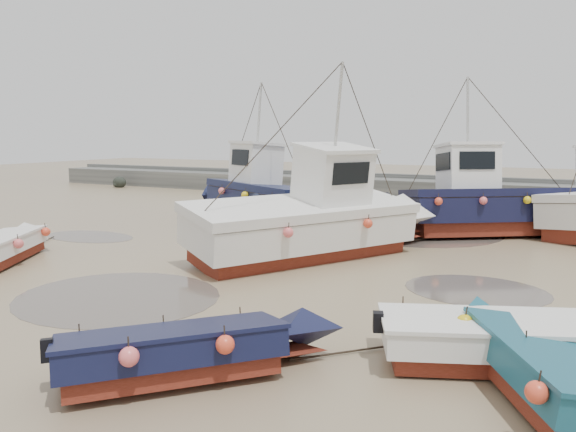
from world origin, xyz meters
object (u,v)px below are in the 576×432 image
dinghy_0 (6,244)px  cabin_boat_0 (255,195)px  dinghy_2 (534,355)px  dinghy_3 (530,337)px  dinghy_1 (194,345)px  cabin_boat_1 (316,217)px  cabin_boat_2 (476,202)px  person (256,239)px

dinghy_0 → cabin_boat_0: (3.57, 9.59, 0.81)m
dinghy_2 → cabin_boat_0: bearing=106.4°
dinghy_0 → dinghy_3: 15.56m
dinghy_1 → cabin_boat_1: (-2.00, 9.41, 0.77)m
dinghy_1 → cabin_boat_2: size_ratio=0.55×
dinghy_0 → cabin_boat_0: cabin_boat_0 is taller
cabin_boat_1 → person: (-3.33, 1.79, -1.32)m
dinghy_1 → cabin_boat_1: bearing=145.6°
cabin_boat_2 → person: 8.76m
dinghy_0 → dinghy_2: size_ratio=1.11×
dinghy_2 → cabin_boat_1: (-7.06, 7.32, 0.76)m
dinghy_0 → person: bearing=23.9°
dinghy_0 → cabin_boat_1: bearing=1.8°
dinghy_0 → person: (5.23, 6.85, -0.54)m
dinghy_1 → cabin_boat_2: cabin_boat_2 is taller
dinghy_0 → cabin_boat_0: bearing=40.9°
dinghy_3 → person: 13.18m
dinghy_3 → cabin_boat_0: bearing=-154.3°
cabin_boat_2 → dinghy_0: bearing=98.5°
dinghy_3 → dinghy_1: bearing=-80.7°
dinghy_2 → cabin_boat_0: cabin_boat_0 is taller
dinghy_0 → cabin_boat_1: (8.56, 5.05, 0.77)m
dinghy_2 → dinghy_1: bearing=173.4°
dinghy_1 → cabin_boat_0: 15.63m
dinghy_0 → person: dinghy_0 is taller
dinghy_1 → cabin_boat_0: bearing=160.2°
dinghy_3 → cabin_boat_0: cabin_boat_0 is taller
cabin_boat_2 → person: size_ratio=4.98×
person → dinghy_2: bearing=122.1°
cabin_boat_0 → person: (1.66, -2.75, -1.35)m
dinghy_3 → cabin_boat_2: (-2.87, 12.74, 0.82)m
cabin_boat_2 → person: bearing=87.8°
cabin_boat_1 → cabin_boat_2: bearing=87.0°
dinghy_3 → cabin_boat_0: (-11.93, 10.99, 0.82)m
cabin_boat_1 → cabin_boat_2: (4.07, 6.28, 0.04)m
person → cabin_boat_2: bearing=-165.4°
dinghy_0 → dinghy_2: 15.78m
dinghy_1 → dinghy_3: same height
dinghy_3 → cabin_boat_1: (-6.94, 6.45, 0.78)m
dinghy_0 → dinghy_3: bearing=-33.9°
person → cabin_boat_0: bearing=-75.4°
dinghy_0 → cabin_boat_2: (12.63, 11.33, 0.81)m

